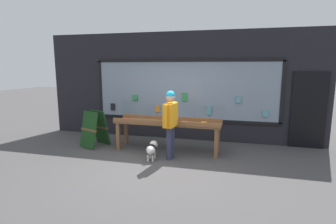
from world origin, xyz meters
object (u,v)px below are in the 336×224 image
at_px(display_table_main, 167,125).
at_px(person_browsing, 170,120).
at_px(sandwich_board_sign, 95,129).
at_px(small_dog, 152,148).

relative_size(display_table_main, person_browsing, 1.70).
bearing_deg(sandwich_board_sign, display_table_main, 24.05).
xyz_separation_m(small_dog, sandwich_board_sign, (-1.90, 0.64, 0.24)).
bearing_deg(small_dog, sandwich_board_sign, 68.19).
bearing_deg(display_table_main, sandwich_board_sign, -177.12).
bearing_deg(person_browsing, display_table_main, 30.14).
xyz_separation_m(display_table_main, sandwich_board_sign, (-2.09, -0.11, -0.21)).
relative_size(display_table_main, sandwich_board_sign, 2.84).
bearing_deg(small_dog, display_table_main, -17.96).
relative_size(small_dog, sandwich_board_sign, 0.61).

